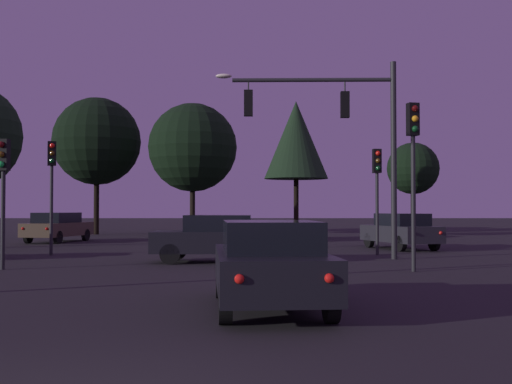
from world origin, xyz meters
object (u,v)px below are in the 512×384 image
object	(u,v)px
traffic_signal_mast_arm	(342,125)
car_nearside_lane	(269,263)
tree_left_far	(192,148)
car_parked_lot	(400,230)
traffic_light_corner_left	(413,153)
tree_behind_sign	(97,141)
tree_center_horizon	(413,169)
traffic_light_far_side	(377,179)
car_far_lane	(57,227)
traffic_light_median	(3,176)
car_crossing_left	(214,238)
traffic_light_corner_right	(51,174)
tree_lot_edge	(296,140)

from	to	relation	value
traffic_signal_mast_arm	car_nearside_lane	size ratio (longest dim) A/B	1.50
tree_left_far	car_parked_lot	bearing A→B (deg)	-53.11
traffic_light_corner_left	tree_behind_sign	world-z (taller)	tree_behind_sign
car_parked_lot	tree_center_horizon	distance (m)	17.45
traffic_light_far_side	car_far_lane	distance (m)	17.41
traffic_light_far_side	tree_left_far	xyz separation A→B (m)	(-8.61, 16.97, 2.81)
traffic_signal_mast_arm	tree_left_far	bearing A→B (deg)	110.37
traffic_light_median	tree_center_horizon	distance (m)	31.28
traffic_signal_mast_arm	car_crossing_left	world-z (taller)	traffic_signal_mast_arm
traffic_light_corner_left	tree_left_far	size ratio (longest dim) A/B	0.55
traffic_light_corner_right	car_far_lane	xyz separation A→B (m)	(-2.65, 9.33, -2.20)
traffic_light_median	car_nearside_lane	world-z (taller)	traffic_light_median
car_nearside_lane	tree_center_horizon	size ratio (longest dim) A/B	0.72
car_parked_lot	tree_center_horizon	world-z (taller)	tree_center_horizon
car_nearside_lane	tree_left_far	distance (m)	30.57
tree_left_far	traffic_light_corner_right	bearing A→B (deg)	-101.44
car_far_lane	tree_lot_edge	distance (m)	14.14
traffic_light_median	tree_left_far	bearing A→B (deg)	82.17
car_parked_lot	tree_lot_edge	bearing A→B (deg)	111.04
car_crossing_left	tree_behind_sign	distance (m)	24.55
traffic_light_corner_left	tree_center_horizon	distance (m)	26.93
car_parked_lot	car_crossing_left	bearing A→B (deg)	-138.58
car_far_lane	tree_center_horizon	xyz separation A→B (m)	(20.96, 10.75, 3.65)
car_parked_lot	tree_left_far	size ratio (longest dim) A/B	0.53
tree_behind_sign	tree_center_horizon	world-z (taller)	tree_behind_sign
tree_left_far	tree_center_horizon	xyz separation A→B (m)	(14.82, 2.79, -1.18)
car_crossing_left	traffic_light_corner_left	bearing A→B (deg)	-28.42
car_far_lane	tree_left_far	distance (m)	11.15
car_crossing_left	car_far_lane	distance (m)	15.18
traffic_light_median	tree_center_horizon	size ratio (longest dim) A/B	0.59
car_nearside_lane	tree_left_far	world-z (taller)	tree_left_far
traffic_light_median	tree_left_far	xyz separation A→B (m)	(3.13, 22.76, 2.98)
traffic_light_corner_right	tree_left_far	distance (m)	17.83
traffic_signal_mast_arm	tree_behind_sign	bearing A→B (deg)	123.29
traffic_light_median	car_crossing_left	bearing A→B (deg)	23.08
traffic_light_corner_right	traffic_light_median	bearing A→B (deg)	-86.15
car_crossing_left	tree_center_horizon	world-z (taller)	tree_center_horizon
car_crossing_left	tree_lot_edge	xyz separation A→B (m)	(3.67, 16.58, 4.93)
car_parked_lot	tree_lot_edge	world-z (taller)	tree_lot_edge
traffic_light_median	car_parked_lot	world-z (taller)	traffic_light_median
traffic_light_far_side	tree_left_far	bearing A→B (deg)	116.90
car_nearside_lane	tree_lot_edge	size ratio (longest dim) A/B	0.56
traffic_light_median	tree_behind_sign	size ratio (longest dim) A/B	0.41
tree_left_far	tree_lot_edge	bearing A→B (deg)	-29.89
car_far_lane	tree_lot_edge	world-z (taller)	tree_lot_edge
traffic_light_far_side	car_parked_lot	bearing A→B (deg)	63.96
tree_lot_edge	car_nearside_lane	bearing A→B (deg)	-94.60
traffic_light_corner_right	tree_left_far	bearing A→B (deg)	78.56
traffic_light_far_side	car_parked_lot	world-z (taller)	traffic_light_far_side
traffic_light_median	car_far_lane	xyz separation A→B (m)	(-3.02, 14.81, -1.85)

